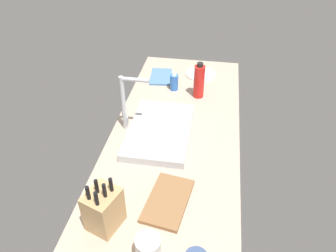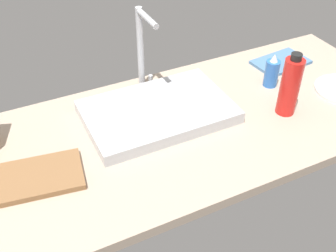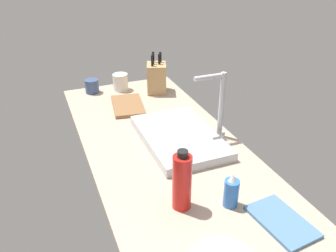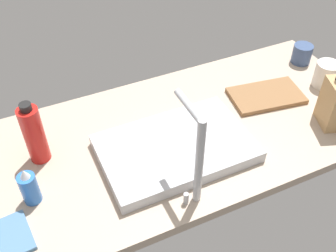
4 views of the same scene
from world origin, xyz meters
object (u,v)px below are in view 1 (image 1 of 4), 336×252
at_px(dinner_plate, 201,74).
at_px(knife_block, 104,209).
at_px(sink_basin, 160,131).
at_px(faucet, 126,99).
at_px(cutting_board, 168,201).
at_px(ceramic_cup, 148,248).
at_px(water_bottle, 199,81).
at_px(dish_towel, 161,77).
at_px(soap_bottle, 174,82).

bearing_deg(dinner_plate, knife_block, 168.22).
distance_m(sink_basin, knife_block, 0.60).
height_order(faucet, dinner_plate, faucet).
height_order(cutting_board, dinner_plate, cutting_board).
relative_size(sink_basin, cutting_board, 1.80).
height_order(faucet, ceramic_cup, faucet).
xyz_separation_m(water_bottle, dish_towel, (0.19, 0.27, -0.10)).
xyz_separation_m(soap_bottle, dinner_plate, (0.22, -0.15, -0.05)).
bearing_deg(ceramic_cup, dish_towel, 8.45).
relative_size(soap_bottle, ceramic_cup, 1.30).
relative_size(soap_bottle, dinner_plate, 0.63).
relative_size(sink_basin, knife_block, 2.10).
bearing_deg(dish_towel, water_bottle, -125.76).
relative_size(water_bottle, ceramic_cup, 2.26).
height_order(sink_basin, dish_towel, sink_basin).
height_order(knife_block, dish_towel, knife_block).
distance_m(faucet, dish_towel, 0.60).
xyz_separation_m(soap_bottle, water_bottle, (-0.06, -0.16, 0.05)).
xyz_separation_m(water_bottle, dinner_plate, (0.27, 0.01, -0.10)).
height_order(dinner_plate, dish_towel, same).
bearing_deg(soap_bottle, cutting_board, -173.10).
bearing_deg(water_bottle, dish_towel, 54.24).
distance_m(faucet, cutting_board, 0.57).
height_order(sink_basin, faucet, faucet).
bearing_deg(knife_block, water_bottle, 4.33).
bearing_deg(knife_block, cutting_board, -37.16).
bearing_deg(cutting_board, dish_towel, 11.94).
relative_size(water_bottle, dish_towel, 1.02).
xyz_separation_m(dinner_plate, dish_towel, (-0.08, 0.26, 0.00)).
distance_m(cutting_board, ceramic_cup, 0.26).
bearing_deg(knife_block, dish_towel, 19.60).
xyz_separation_m(knife_block, water_bottle, (0.99, -0.27, 0.02)).
xyz_separation_m(dinner_plate, ceramic_cup, (-1.37, 0.07, 0.04)).
bearing_deg(dinner_plate, soap_bottle, 145.15).
relative_size(faucet, dish_towel, 1.41).
distance_m(dinner_plate, dish_towel, 0.27).
height_order(cutting_board, ceramic_cup, ceramic_cup).
height_order(soap_bottle, water_bottle, water_bottle).
relative_size(knife_block, dish_towel, 1.05).
distance_m(knife_block, soap_bottle, 1.05).
height_order(faucet, dish_towel, faucet).
bearing_deg(cutting_board, faucet, 32.14).
xyz_separation_m(sink_basin, ceramic_cup, (-0.69, -0.09, 0.03)).
bearing_deg(knife_block, soap_bottle, 13.54).
bearing_deg(faucet, ceramic_cup, -159.78).
height_order(faucet, soap_bottle, faucet).
distance_m(knife_block, water_bottle, 1.02).
height_order(knife_block, water_bottle, knife_block).
bearing_deg(sink_basin, dish_towel, 9.86).
bearing_deg(sink_basin, ceramic_cup, -172.79).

